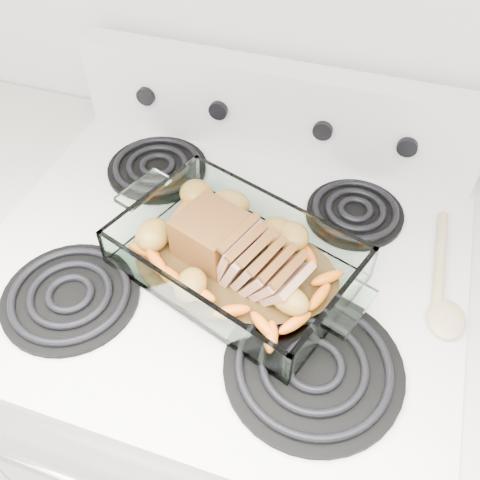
% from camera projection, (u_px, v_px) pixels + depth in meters
% --- Properties ---
extents(electric_range, '(0.78, 0.70, 1.12)m').
position_uv_depth(electric_range, '(228.00, 383.00, 1.22)').
color(electric_range, silver).
rests_on(electric_range, ground).
extents(baking_dish, '(0.36, 0.23, 0.07)m').
position_uv_depth(baking_dish, '(236.00, 262.00, 0.83)').
color(baking_dish, white).
rests_on(baking_dish, electric_range).
extents(pork_roast, '(0.21, 0.09, 0.08)m').
position_uv_depth(pork_roast, '(228.00, 249.00, 0.82)').
color(pork_roast, brown).
rests_on(pork_roast, baking_dish).
extents(roast_vegetables, '(0.35, 0.19, 0.04)m').
position_uv_depth(roast_vegetables, '(241.00, 241.00, 0.85)').
color(roast_vegetables, '#EB5B05').
rests_on(roast_vegetables, baking_dish).
extents(wooden_spoon, '(0.06, 0.26, 0.02)m').
position_uv_depth(wooden_spoon, '(444.00, 291.00, 0.82)').
color(wooden_spoon, '#C3B58F').
rests_on(wooden_spoon, electric_range).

